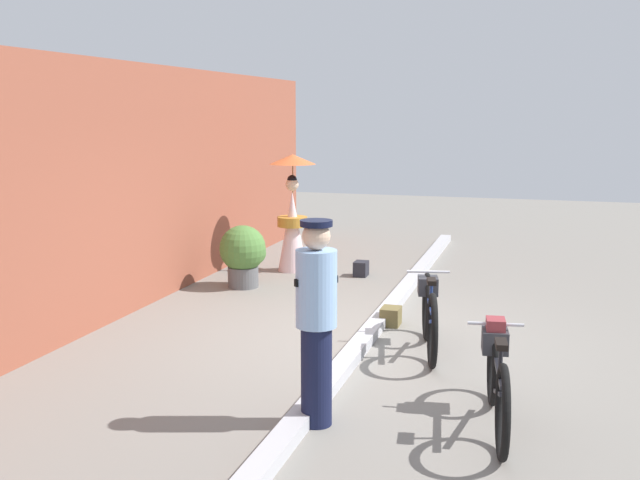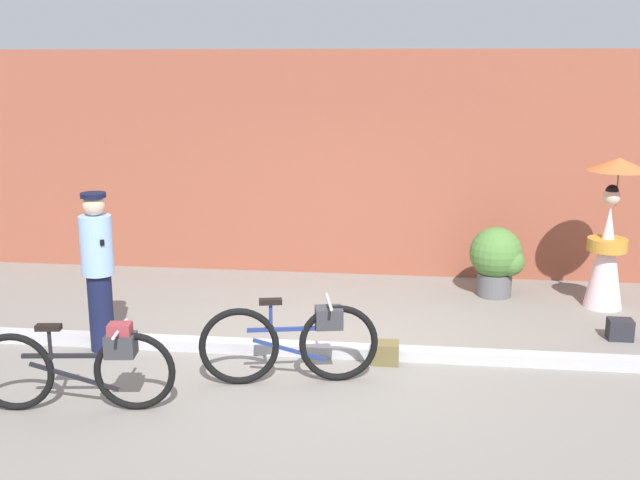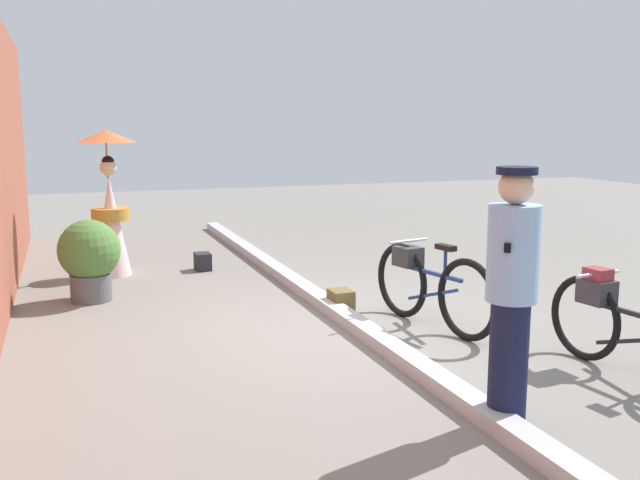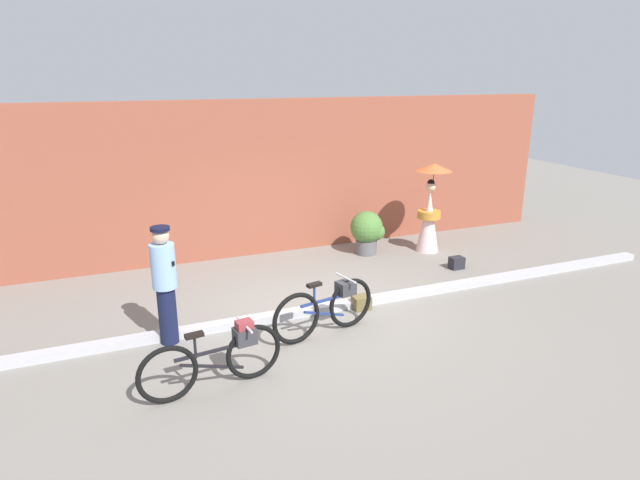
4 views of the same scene
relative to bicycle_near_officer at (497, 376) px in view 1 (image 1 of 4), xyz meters
The scene contains 10 objects.
ground_plane 2.54m from the bicycle_near_officer, 38.43° to the left, with size 30.00×30.00×0.00m, color gray.
building_wall 5.47m from the bicycle_near_officer, 68.44° to the left, with size 14.00×0.40×3.22m, color brown.
sidewalk_curb 2.53m from the bicycle_near_officer, 38.43° to the left, with size 14.00×0.20×0.12m, color #B2B2B7.
bicycle_near_officer is the anchor object (origin of this frame).
bicycle_far_side 1.96m from the bicycle_near_officer, 24.99° to the left, with size 1.72×0.53×0.86m.
person_officer 1.58m from the bicycle_near_officer, 106.31° to the left, with size 0.34×0.34×1.73m.
person_with_parasol 6.47m from the bicycle_near_officer, 34.10° to the left, with size 0.76×0.76×1.91m.
potted_plant_by_door 5.62m from the bicycle_near_officer, 44.32° to the left, with size 0.71×0.69×0.93m.
backpack_on_pavement 3.02m from the bicycle_near_officer, 28.19° to the left, with size 0.28×0.23×0.22m.
backpack_spare 5.79m from the bicycle_near_officer, 24.81° to the left, with size 0.27×0.21×0.24m.
Camera 1 is at (-8.02, -1.85, 2.59)m, focal length 41.76 mm.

